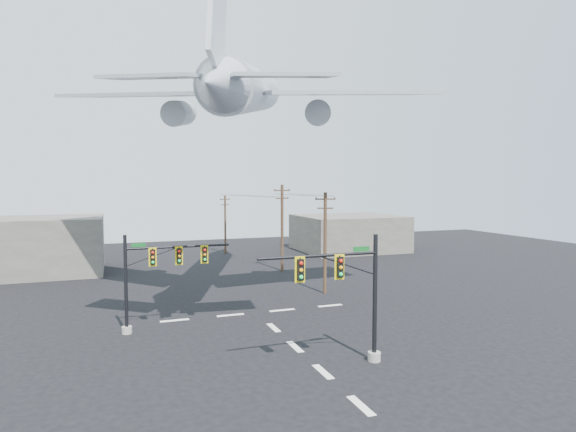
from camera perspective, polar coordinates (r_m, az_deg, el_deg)
name	(u,v)px	position (r m, az deg, el deg)	size (l,w,h in m)	color
ground	(323,372)	(25.84, 4.16, -17.94)	(120.00, 120.00, 0.00)	black
lane_markings	(287,340)	(30.49, -0.08, -14.46)	(14.00, 21.20, 0.01)	white
signal_mast_near	(351,296)	(25.82, 7.53, -9.33)	(6.93, 0.76, 6.90)	gray
signal_mast_far	(154,276)	(32.52, -15.64, -6.86)	(7.00, 0.70, 6.35)	gray
utility_pole_a	(325,241)	(41.95, 4.42, -2.96)	(1.69, 0.74, 8.85)	#4C2F20
utility_pole_b	(282,226)	(52.54, -0.71, -1.20)	(1.92, 0.32, 9.50)	#4C2F20
utility_pole_c	(225,223)	(66.25, -7.45, -0.86)	(1.53, 0.77, 7.99)	#4C2F20
power_lines	(269,195)	(53.84, -2.23, 2.45)	(4.57, 26.54, 0.43)	black
airliner	(248,91)	(41.14, -4.76, 14.54)	(29.64, 32.30, 9.02)	#AEB2BB
building_left	(11,247)	(58.14, -29.97, -3.17)	(18.00, 10.00, 6.00)	slate
building_right	(349,233)	(69.96, 7.19, -2.00)	(14.00, 12.00, 5.00)	slate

